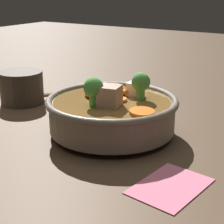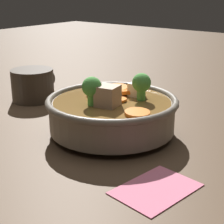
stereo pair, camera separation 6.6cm
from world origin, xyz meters
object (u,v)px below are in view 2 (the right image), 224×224
(side_saucer, at_px, (98,94))
(dark_mug, at_px, (33,85))
(stirfry_bowl, at_px, (112,111))
(chopsticks_pair, at_px, (98,90))

(side_saucer, xyz_separation_m, dark_mug, (-0.11, 0.10, 0.03))
(stirfry_bowl, relative_size, side_saucer, 2.01)
(stirfry_bowl, bearing_deg, side_saucer, 45.92)
(stirfry_bowl, relative_size, dark_mug, 1.99)
(chopsticks_pair, bearing_deg, dark_mug, 138.89)
(stirfry_bowl, height_order, chopsticks_pair, stirfry_bowl)
(side_saucer, distance_m, dark_mug, 0.15)
(dark_mug, bearing_deg, stirfry_bowl, -100.68)
(chopsticks_pair, bearing_deg, stirfry_bowl, -134.08)
(chopsticks_pair, bearing_deg, side_saucer, -90.00)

